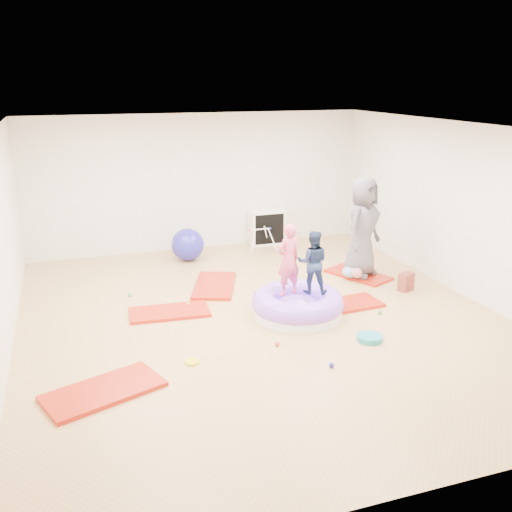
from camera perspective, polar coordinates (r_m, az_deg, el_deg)
name	(u,v)px	position (r m, az deg, el deg)	size (l,w,h in m)	color
room	(263,229)	(8.16, 0.68, 2.76)	(7.01, 8.01, 2.81)	tan
gym_mat_front_left	(104,391)	(6.94, -15.00, -12.91)	(1.33, 0.66, 0.06)	maroon
gym_mat_mid_left	(169,312)	(8.89, -8.66, -5.56)	(1.21, 0.61, 0.05)	maroon
gym_mat_center_back	(215,285)	(9.90, -4.16, -2.96)	(1.32, 0.66, 0.05)	maroon
gym_mat_right	(345,305)	(9.18, 8.85, -4.82)	(1.17, 0.59, 0.05)	maroon
gym_mat_rear_right	(358,275)	(10.58, 10.16, -1.85)	(1.16, 0.58, 0.05)	maroon
inflatable_cushion	(298,305)	(8.68, 4.18, -4.93)	(1.39, 1.39, 0.44)	white
child_pink	(288,256)	(8.39, 3.26, -0.05)	(0.40, 0.26, 1.10)	#D54A6F
child_navy	(313,259)	(8.52, 5.70, -0.30)	(0.47, 0.37, 0.97)	#1C2B4C
adult_caregiver	(362,227)	(10.27, 10.60, 2.86)	(0.87, 0.57, 1.78)	#504E58
infant	(353,272)	(10.29, 9.70, -1.56)	(0.39, 0.40, 0.23)	#81A0D0
ball_pit_balls	(271,313)	(8.75, 1.48, -5.67)	(3.61, 3.35, 0.07)	green
exercise_ball_blue	(188,245)	(11.31, -6.84, 1.14)	(0.64, 0.64, 0.64)	#2421A2
exercise_ball_orange	(186,252)	(11.35, -7.01, 0.44)	(0.36, 0.36, 0.36)	#EC5010
infant_play_gym	(260,236)	(11.91, 0.39, 2.04)	(0.61, 0.57, 0.46)	white
cube_shelf	(267,227)	(12.34, 1.09, 2.89)	(0.75, 0.37, 0.75)	white
balance_disc	(370,338)	(8.08, 11.31, -8.04)	(0.35, 0.35, 0.08)	teal
backpack	(406,282)	(10.01, 14.78, -2.52)	(0.27, 0.16, 0.31)	#B53926
yellow_toy	(192,362)	(7.40, -6.43, -10.48)	(0.19, 0.19, 0.03)	yellow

